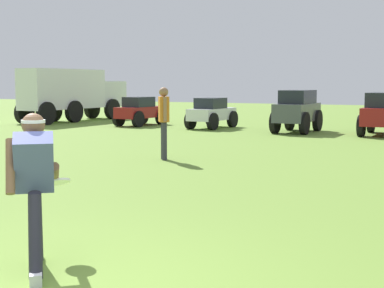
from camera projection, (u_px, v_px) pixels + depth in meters
name	position (u px, v px, depth m)	size (l,w,h in m)	color
frisbee_thrower	(35.00, 182.00, 5.24)	(0.67, 1.04, 1.39)	#23232D
frisbee_in_flight	(57.00, 182.00, 5.79)	(0.36, 0.36, 0.12)	white
teammate_near_sideline	(164.00, 116.00, 12.60)	(0.36, 0.44, 1.56)	#33333D
parked_car_slot_a	(140.00, 111.00, 22.60)	(1.25, 2.27, 1.10)	maroon
parked_car_slot_b	(212.00, 113.00, 21.26)	(1.24, 2.26, 1.10)	silver
parked_car_slot_c	(297.00, 110.00, 19.56)	(1.20, 2.37, 1.40)	#474C51
parked_car_slot_d	(383.00, 112.00, 18.54)	(1.17, 2.41, 1.34)	maroon
box_truck	(72.00, 92.00, 24.99)	(1.66, 5.96, 2.20)	silver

